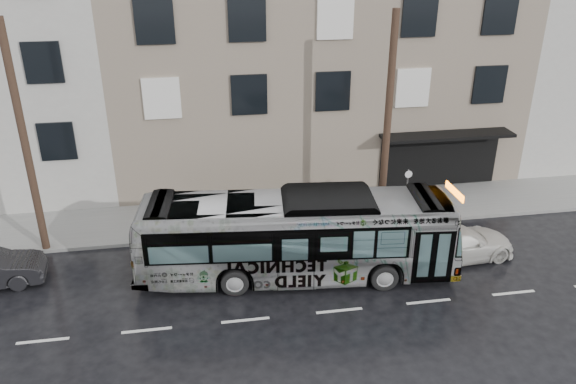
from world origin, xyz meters
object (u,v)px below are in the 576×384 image
object	(u,v)px
utility_pole_front	(388,123)
bus	(296,236)
utility_pole_rear	(25,142)
sign_post	(406,195)
white_sedan	(456,243)

from	to	relation	value
utility_pole_front	bus	xyz separation A→B (m)	(-4.35, -3.30, -3.03)
utility_pole_rear	bus	xyz separation A→B (m)	(9.65, -3.30, -3.03)
utility_pole_front	utility_pole_rear	world-z (taller)	same
utility_pole_rear	sign_post	distance (m)	15.46
white_sedan	utility_pole_front	bearing A→B (deg)	26.34
utility_pole_front	bus	size ratio (longest dim) A/B	0.77
sign_post	bus	bearing A→B (deg)	-148.79
bus	white_sedan	world-z (taller)	bus
utility_pole_front	sign_post	bearing A→B (deg)	0.00
utility_pole_rear	white_sedan	distance (m)	16.80
bus	white_sedan	xyz separation A→B (m)	(6.37, 0.13, -0.94)
utility_pole_front	utility_pole_rear	xyz separation A→B (m)	(-14.00, 0.00, 0.00)
sign_post	white_sedan	size ratio (longest dim) A/B	0.51
sign_post	white_sedan	xyz separation A→B (m)	(0.92, -3.17, -0.67)
utility_pole_front	utility_pole_rear	bearing A→B (deg)	180.00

